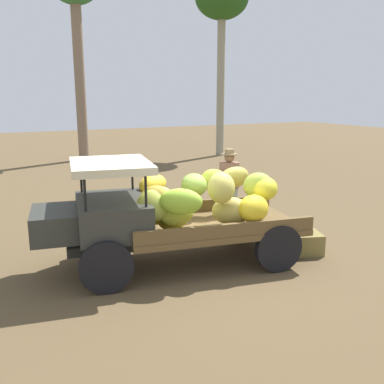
{
  "coord_description": "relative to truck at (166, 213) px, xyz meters",
  "views": [
    {
      "loc": [
        3.48,
        6.13,
        2.87
      ],
      "look_at": [
        0.16,
        -0.1,
        1.26
      ],
      "focal_mm": 39.97,
      "sensor_mm": 36.0,
      "label": 1
    }
  ],
  "objects": [
    {
      "name": "wooden_crate",
      "position": [
        -2.57,
        0.65,
        -0.75
      ],
      "size": [
        0.64,
        0.66,
        0.39
      ],
      "primitive_type": "cube",
      "rotation": [
        0.0,
        0.0,
        1.23
      ],
      "color": "olive",
      "rests_on": "ground"
    },
    {
      "name": "ground_plane",
      "position": [
        -0.63,
        0.15,
        -0.95
      ],
      "size": [
        60.0,
        60.0,
        0.0
      ],
      "primitive_type": "plane",
      "color": "brown"
    },
    {
      "name": "forest_tree_4",
      "position": [
        -8.06,
        -11.33,
        5.94
      ],
      "size": [
        2.43,
        2.43,
        8.13
      ],
      "color": "gray",
      "rests_on": "ground"
    },
    {
      "name": "forest_tree_1",
      "position": [
        -1.86,
        -12.94,
        5.77
      ],
      "size": [
        2.05,
        2.05,
        8.19
      ],
      "color": "#7F6A56",
      "rests_on": "ground"
    },
    {
      "name": "farmer",
      "position": [
        -2.15,
        -1.38,
        0.05
      ],
      "size": [
        0.57,
        0.53,
        1.74
      ],
      "rotation": [
        0.0,
        0.0,
        1.13
      ],
      "color": "#B2B7A1",
      "rests_on": "ground"
    },
    {
      "name": "truck",
      "position": [
        0.0,
        0.0,
        0.0
      ],
      "size": [
        4.64,
        2.45,
        1.84
      ],
      "rotation": [
        0.0,
        0.0,
        -0.2
      ],
      "color": "#30322C",
      "rests_on": "ground"
    }
  ]
}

